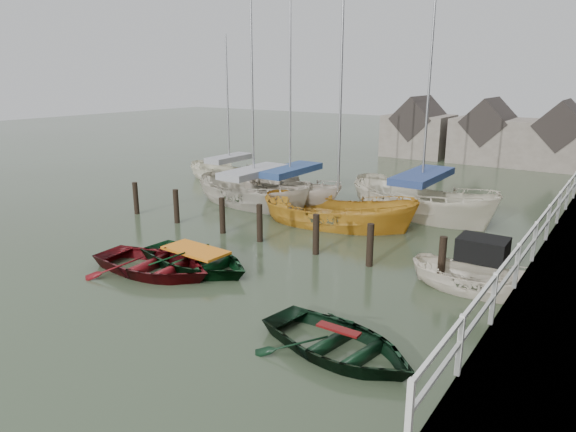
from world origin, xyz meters
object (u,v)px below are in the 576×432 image
Objects in this scene: motorboat at (477,287)px; sailboat_d at (420,213)px; sailboat_e at (230,179)px; rowboat_red at (154,273)px; sailboat_a at (254,203)px; sailboat_c at (337,225)px; sailboat_b at (290,201)px; rowboat_dkgreen at (338,353)px; rowboat_green at (197,268)px.

sailboat_d is at bearing 30.42° from motorboat.
sailboat_e is (-11.72, 0.94, 0.00)m from sailboat_d.
sailboat_d reaches higher than rowboat_red.
sailboat_d is 11.76m from sailboat_e.
sailboat_d reaches higher than motorboat.
rowboat_red is 8.96m from sailboat_a.
sailboat_c is (-6.48, 3.55, -0.11)m from motorboat.
motorboat is 11.70m from sailboat_b.
rowboat_dkgreen is 0.30× the size of sailboat_b.
rowboat_green is at bearing 160.06° from sailboat_c.
sailboat_c is (1.29, 6.75, 0.01)m from rowboat_green.
sailboat_e is (-14.43, 13.11, 0.06)m from rowboat_dkgreen.
rowboat_green reaches higher than rowboat_dkgreen.
rowboat_green is 0.35× the size of sailboat_d.
sailboat_a is 0.93× the size of sailboat_c.
sailboat_e reaches higher than rowboat_green.
motorboat is 0.42× the size of sailboat_e.
sailboat_b is 6.09m from sailboat_d.
sailboat_a is at bearing -131.05° from sailboat_e.
sailboat_a is at bearing 72.18° from sailboat_c.
sailboat_e is at bearing 58.62° from sailboat_a.
sailboat_a is 5.94m from sailboat_e.
sailboat_c is (-4.89, 8.69, 0.01)m from rowboat_dkgreen.
motorboat is 12.14m from sailboat_a.
sailboat_a reaches higher than motorboat.
motorboat is at bearing -119.34° from sailboat_e.
rowboat_red is 0.40× the size of sailboat_a.
sailboat_b is at bearing 48.10° from rowboat_dkgreen.
sailboat_d reaches higher than sailboat_a.
rowboat_dkgreen is (6.18, -1.95, 0.00)m from rowboat_green.
rowboat_red is 0.46× the size of sailboat_e.
rowboat_dkgreen is 9.97m from sailboat_c.
sailboat_a reaches higher than rowboat_red.
rowboat_green is 0.37× the size of sailboat_c.
rowboat_green is 0.39× the size of sailboat_a.
sailboat_a is at bearing 12.81° from rowboat_red.
rowboat_dkgreen is 13.83m from sailboat_b.
sailboat_c is at bearing 60.23° from motorboat.
motorboat is (8.58, 4.21, 0.12)m from rowboat_red.
sailboat_b is 1.37× the size of sailboat_e.
sailboat_b reaches higher than rowboat_dkgreen.
sailboat_e reaches higher than rowboat_dkgreen.
sailboat_d is (2.18, 3.48, 0.05)m from sailboat_c.
sailboat_e is at bearing 62.51° from motorboat.
rowboat_green is 8.31m from sailboat_a.
rowboat_green is 0.33× the size of sailboat_b.
rowboat_red is at bearing 115.11° from motorboat.
sailboat_c reaches higher than rowboat_red.
sailboat_d is (-2.71, 12.18, 0.06)m from rowboat_dkgreen.
sailboat_d is (3.47, 10.23, 0.06)m from rowboat_green.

